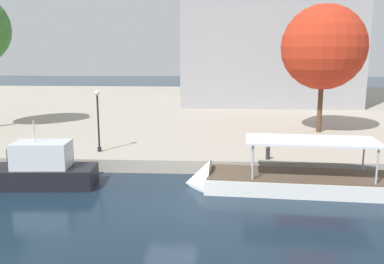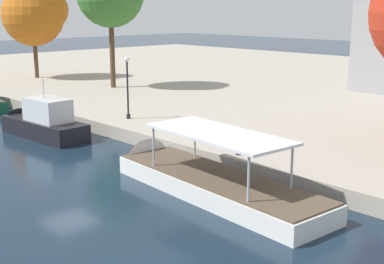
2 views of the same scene
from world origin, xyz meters
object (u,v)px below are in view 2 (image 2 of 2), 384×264
(mooring_bollard_1, at_px, (239,146))
(lamp_post, at_px, (128,85))
(tree_0, at_px, (35,13))
(motor_yacht_1, at_px, (40,124))
(tour_boat_2, at_px, (202,183))

(mooring_bollard_1, height_order, lamp_post, lamp_post)
(tree_0, bearing_deg, mooring_bollard_1, -12.12)
(tree_0, bearing_deg, motor_yacht_1, -27.64)
(mooring_bollard_1, distance_m, lamp_post, 11.33)
(motor_yacht_1, distance_m, tour_boat_2, 14.69)
(motor_yacht_1, bearing_deg, tree_0, -31.57)
(motor_yacht_1, height_order, tour_boat_2, motor_yacht_1)
(motor_yacht_1, xyz_separation_m, mooring_bollard_1, (13.91, 3.53, 0.55))
(mooring_bollard_1, bearing_deg, lamp_post, 172.67)
(motor_yacht_1, distance_m, tree_0, 24.78)
(motor_yacht_1, distance_m, lamp_post, 6.18)
(mooring_bollard_1, distance_m, tree_0, 36.35)
(mooring_bollard_1, bearing_deg, tour_boat_2, -76.85)
(tour_boat_2, relative_size, lamp_post, 3.05)
(tour_boat_2, xyz_separation_m, tree_0, (-35.78, 10.84, 7.27))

